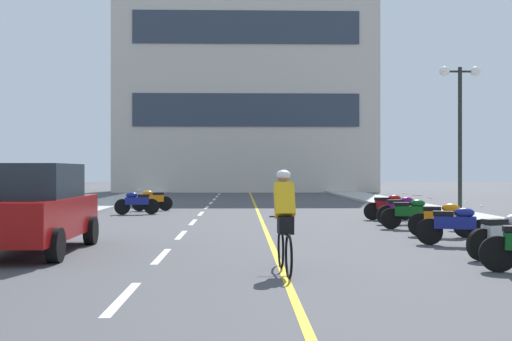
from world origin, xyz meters
The scene contains 27 objects.
ground_plane centered at (0.00, 21.00, 0.00)m, with size 140.00×140.00×0.00m, color #47474C.
curb_left centered at (-7.20, 24.00, 0.06)m, with size 2.40×72.00×0.12m, color #A8A8A3.
curb_right centered at (7.20, 24.00, 0.06)m, with size 2.40×72.00×0.12m, color #A8A8A3.
lane_dash_1 centered at (-2.00, 6.00, 0.00)m, with size 0.14×2.20×0.01m, color silver.
lane_dash_2 centered at (-2.00, 10.00, 0.00)m, with size 0.14×2.20×0.01m, color silver.
lane_dash_3 centered at (-2.00, 14.00, 0.00)m, with size 0.14×2.20×0.01m, color silver.
lane_dash_4 centered at (-2.00, 18.00, 0.00)m, with size 0.14×2.20×0.01m, color silver.
lane_dash_5 centered at (-2.00, 22.00, 0.00)m, with size 0.14×2.20×0.01m, color silver.
lane_dash_6 centered at (-2.00, 26.00, 0.00)m, with size 0.14×2.20×0.01m, color silver.
lane_dash_7 centered at (-2.00, 30.00, 0.00)m, with size 0.14×2.20×0.01m, color silver.
lane_dash_8 centered at (-2.00, 34.00, 0.00)m, with size 0.14×2.20×0.01m, color silver.
lane_dash_9 centered at (-2.00, 38.00, 0.00)m, with size 0.14×2.20×0.01m, color silver.
lane_dash_10 centered at (-2.00, 42.00, 0.00)m, with size 0.14×2.20×0.01m, color silver.
lane_dash_11 centered at (-2.00, 46.00, 0.00)m, with size 0.14×2.20×0.01m, color silver.
centre_line_yellow centered at (0.25, 24.00, 0.00)m, with size 0.12×66.00×0.01m, color gold.
office_building centered at (-0.03, 48.03, 10.52)m, with size 20.58×6.18×21.04m.
street_lamp_mid centered at (7.31, 19.52, 3.95)m, with size 1.46×0.36×5.25m.
parked_car_near centered at (-4.68, 10.56, 0.92)m, with size 1.96×4.22×1.82m.
motorcycle_4 centered at (4.56, 9.39, 0.47)m, with size 1.66×0.74×0.92m.
motorcycle_5 centered at (4.35, 11.53, 0.47)m, with size 1.65×0.77×0.92m.
motorcycle_6 centered at (4.65, 13.30, 0.47)m, with size 1.66×0.72×0.92m.
motorcycle_7 centered at (4.42, 15.42, 0.47)m, with size 1.70×0.60×0.92m.
motorcycle_8 centered at (4.59, 17.11, 0.47)m, with size 1.66×0.72×0.92m.
motorcycle_9 centered at (4.58, 18.70, 0.47)m, with size 1.70×0.60×0.92m.
motorcycle_10 centered at (-4.44, 21.61, 0.47)m, with size 1.69×0.60×0.92m.
motorcycle_11 centered at (-4.15, 23.71, 0.47)m, with size 1.64×0.80×0.92m.
cyclist_rider centered at (0.27, 8.02, 0.89)m, with size 0.42×1.77×1.71m.
Camera 1 is at (-0.45, -2.16, 1.68)m, focal length 43.45 mm.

